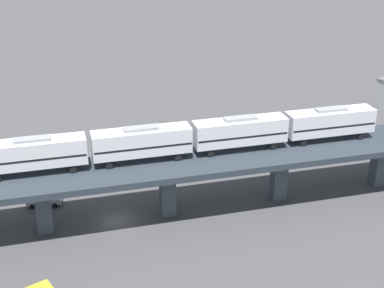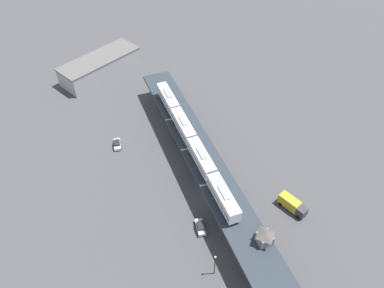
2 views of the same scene
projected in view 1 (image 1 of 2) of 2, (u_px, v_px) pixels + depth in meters
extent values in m
plane|color=#424244|center=(117.00, 221.00, 66.26)|extent=(400.00, 400.00, 0.00)
cube|color=#283039|center=(114.00, 172.00, 63.51)|extent=(35.14, 90.39, 0.80)
cube|color=#333D47|center=(43.00, 208.00, 62.92)|extent=(2.25, 2.25, 6.42)
cube|color=#333D47|center=(168.00, 192.00, 66.53)|extent=(2.25, 2.25, 6.42)
cube|color=#333D47|center=(279.00, 177.00, 70.15)|extent=(2.25, 2.25, 6.42)
cube|color=#333D47|center=(379.00, 164.00, 73.76)|extent=(2.25, 2.25, 6.42)
cube|color=silver|center=(34.00, 153.00, 61.43)|extent=(6.21, 12.29, 3.10)
cube|color=black|center=(34.00, 156.00, 61.55)|extent=(6.18, 12.07, 0.24)
cube|color=gray|center=(32.00, 139.00, 60.73)|extent=(2.58, 4.43, 0.36)
cylinder|color=black|center=(72.00, 161.00, 64.35)|extent=(0.46, 0.87, 0.84)
cylinder|color=black|center=(73.00, 170.00, 62.24)|extent=(0.46, 0.87, 0.84)
cube|color=silver|center=(142.00, 142.00, 64.46)|extent=(6.21, 12.29, 3.10)
cube|color=black|center=(142.00, 144.00, 64.59)|extent=(6.18, 12.07, 0.24)
cube|color=gray|center=(141.00, 128.00, 63.77)|extent=(2.58, 4.43, 0.36)
cylinder|color=black|center=(107.00, 157.00, 65.36)|extent=(0.46, 0.87, 0.84)
cylinder|color=black|center=(109.00, 166.00, 63.26)|extent=(0.46, 0.87, 0.84)
cylinder|color=black|center=(173.00, 150.00, 67.38)|extent=(0.46, 0.87, 0.84)
cylinder|color=black|center=(178.00, 158.00, 65.28)|extent=(0.46, 0.87, 0.84)
cube|color=silver|center=(240.00, 131.00, 67.50)|extent=(6.21, 12.29, 3.10)
cube|color=black|center=(240.00, 133.00, 67.62)|extent=(6.18, 12.07, 0.24)
cube|color=gray|center=(241.00, 118.00, 66.80)|extent=(2.58, 4.43, 0.36)
cylinder|color=black|center=(205.00, 146.00, 68.39)|extent=(0.46, 0.87, 0.84)
cylinder|color=black|center=(211.00, 154.00, 66.29)|extent=(0.46, 0.87, 0.84)
cylinder|color=black|center=(266.00, 140.00, 70.42)|extent=(0.46, 0.87, 0.84)
cylinder|color=black|center=(274.00, 147.00, 68.32)|extent=(0.46, 0.87, 0.84)
cube|color=silver|center=(330.00, 122.00, 70.54)|extent=(6.21, 12.29, 3.10)
cube|color=black|center=(330.00, 124.00, 70.66)|extent=(6.18, 12.07, 0.24)
cube|color=gray|center=(331.00, 109.00, 69.84)|extent=(2.58, 4.43, 0.36)
cylinder|color=black|center=(296.00, 136.00, 71.43)|extent=(0.46, 0.87, 0.84)
cylinder|color=black|center=(304.00, 143.00, 69.33)|extent=(0.46, 0.87, 0.84)
cylinder|color=black|center=(352.00, 130.00, 73.45)|extent=(0.46, 0.87, 0.84)
cylinder|color=black|center=(361.00, 137.00, 71.35)|extent=(0.46, 0.87, 0.84)
cube|color=silver|center=(254.00, 139.00, 88.07)|extent=(3.60, 4.74, 0.80)
cube|color=#1E2328|center=(253.00, 135.00, 87.74)|extent=(2.46, 2.71, 0.76)
cylinder|color=black|center=(244.00, 140.00, 88.89)|extent=(0.51, 0.70, 0.66)
cylinder|color=black|center=(246.00, 144.00, 87.33)|extent=(0.51, 0.70, 0.66)
cylinder|color=black|center=(261.00, 139.00, 89.13)|extent=(0.51, 0.70, 0.66)
cylinder|color=black|center=(263.00, 143.00, 87.57)|extent=(0.51, 0.70, 0.66)
cube|color=#B7BABF|center=(44.00, 200.00, 69.65)|extent=(3.54, 4.74, 0.80)
cube|color=#1E2328|center=(42.00, 195.00, 69.33)|extent=(2.44, 2.70, 0.76)
cylinder|color=black|center=(34.00, 200.00, 70.45)|extent=(0.50, 0.70, 0.66)
cylinder|color=black|center=(32.00, 207.00, 68.89)|extent=(0.50, 0.70, 0.66)
cylinder|color=black|center=(56.00, 199.00, 70.74)|extent=(0.50, 0.70, 0.66)
cylinder|color=black|center=(55.00, 205.00, 69.19)|extent=(0.50, 0.70, 0.66)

